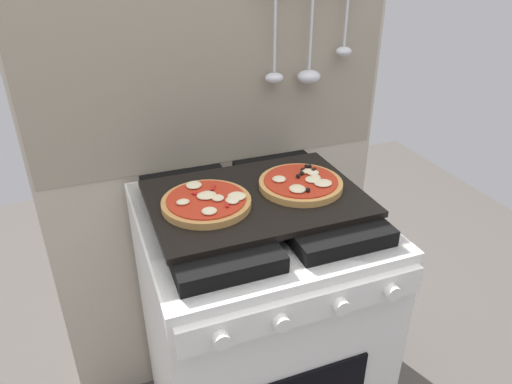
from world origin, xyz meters
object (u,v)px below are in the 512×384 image
(pizza_right, at_px, (301,183))
(stove, at_px, (256,330))
(baking_tray, at_px, (256,198))
(pizza_left, at_px, (207,202))

(pizza_right, bearing_deg, stove, -179.23)
(baking_tray, bearing_deg, pizza_right, 0.03)
(stove, relative_size, pizza_left, 4.09)
(stove, xyz_separation_m, pizza_right, (0.13, 0.00, 0.48))
(pizza_left, bearing_deg, baking_tray, 3.53)
(stove, xyz_separation_m, pizza_left, (-0.13, -0.01, 0.48))
(stove, relative_size, pizza_right, 4.09)
(baking_tray, distance_m, pizza_left, 0.13)
(baking_tray, xyz_separation_m, pizza_left, (-0.13, -0.01, 0.02))
(stove, bearing_deg, pizza_right, 0.77)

